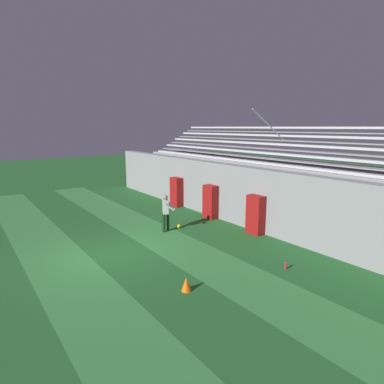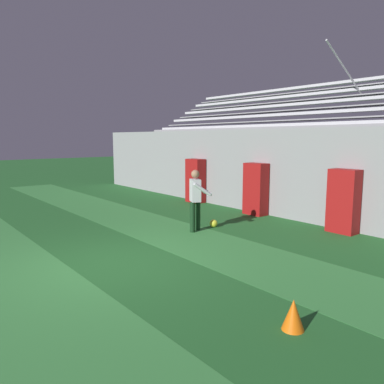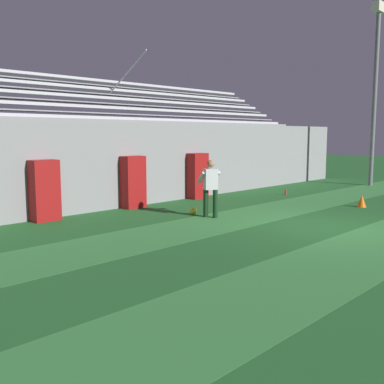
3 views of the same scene
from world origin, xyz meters
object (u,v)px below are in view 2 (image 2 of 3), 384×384
object	(u,v)px
traffic_cone	(293,315)
goalkeeper	(196,196)
padding_pillar_far_left	(196,181)
padding_pillar_gate_left	(256,189)
padding_pillar_gate_right	(343,201)
soccer_ball	(214,223)

from	to	relation	value
traffic_cone	goalkeeper	bearing A→B (deg)	154.13
padding_pillar_far_left	goalkeeper	bearing A→B (deg)	-39.36
traffic_cone	padding_pillar_far_left	bearing A→B (deg)	147.92
goalkeeper	traffic_cone	bearing A→B (deg)	-25.87
goalkeeper	traffic_cone	world-z (taller)	goalkeeper
padding_pillar_gate_left	padding_pillar_far_left	distance (m)	3.11
padding_pillar_gate_right	traffic_cone	bearing A→B (deg)	-66.56
traffic_cone	padding_pillar_gate_right	bearing A→B (deg)	113.44
padding_pillar_far_left	soccer_ball	xyz separation A→B (m)	(3.57, -2.28, -0.74)
padding_pillar_gate_left	padding_pillar_far_left	bearing A→B (deg)	180.00
padding_pillar_far_left	padding_pillar_gate_right	bearing A→B (deg)	0.00
padding_pillar_far_left	traffic_cone	size ratio (longest dim) A/B	4.05
padding_pillar_gate_left	padding_pillar_far_left	world-z (taller)	same
padding_pillar_gate_right	padding_pillar_far_left	size ratio (longest dim) A/B	1.00
padding_pillar_gate_left	soccer_ball	size ratio (longest dim) A/B	7.73
soccer_ball	goalkeeper	bearing A→B (deg)	-88.31
goalkeeper	traffic_cone	size ratio (longest dim) A/B	3.98
padding_pillar_gate_right	goalkeeper	size ratio (longest dim) A/B	1.02
padding_pillar_gate_left	soccer_ball	xyz separation A→B (m)	(0.46, -2.28, -0.74)
soccer_ball	padding_pillar_gate_right	bearing A→B (deg)	41.13
padding_pillar_far_left	traffic_cone	world-z (taller)	padding_pillar_far_left
goalkeeper	soccer_ball	xyz separation A→B (m)	(-0.02, 0.67, -0.84)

